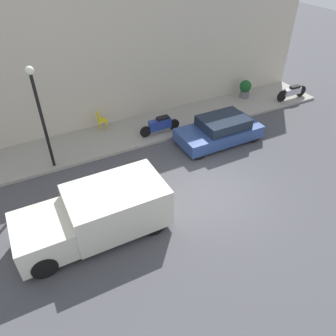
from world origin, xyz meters
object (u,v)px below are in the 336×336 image
delivery_van (95,214)px  scooter_silver (292,92)px  streetlamp (39,107)px  potted_plant (245,88)px  cafe_chair (101,119)px  parked_car (220,130)px  motorcycle_blue (160,125)px

delivery_van → scooter_silver: delivery_van is taller
delivery_van → streetlamp: size_ratio=1.13×
potted_plant → cafe_chair: size_ratio=1.09×
delivery_van → scooter_silver: (4.47, -12.76, -0.30)m
parked_car → motorcycle_blue: bearing=51.8°
delivery_van → cafe_chair: delivery_van is taller
scooter_silver → cafe_chair: 10.71m
cafe_chair → scooter_silver: bearing=-99.2°
parked_car → streetlamp: size_ratio=0.92×
parked_car → cafe_chair: size_ratio=4.21×
scooter_silver → motorcycle_blue: bearing=89.5°
streetlamp → potted_plant: 11.36m
scooter_silver → streetlamp: size_ratio=0.49×
delivery_van → scooter_silver: bearing=-70.7°
motorcycle_blue → streetlamp: (-0.28, 5.04, 2.19)m
streetlamp → cafe_chair: (1.93, -2.69, -2.11)m
delivery_van → parked_car: bearing=-67.2°
delivery_van → streetlamp: bearing=6.8°
parked_car → motorcycle_blue: size_ratio=1.89×
potted_plant → scooter_silver: bearing=-122.1°
parked_car → scooter_silver: size_ratio=1.87×
motorcycle_blue → cafe_chair: 2.87m
parked_car → streetlamp: bearing=78.8°
scooter_silver → streetlamp: 13.45m
parked_car → potted_plant: 4.88m
scooter_silver → motorcycle_blue: size_ratio=1.01×
parked_car → delivery_van: size_ratio=0.81×
delivery_van → motorcycle_blue: delivery_van is taller
parked_car → motorcycle_blue: 2.78m
delivery_van → cafe_chair: size_ratio=5.17×
motorcycle_blue → potted_plant: 6.15m
scooter_silver → motorcycle_blue: 8.23m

